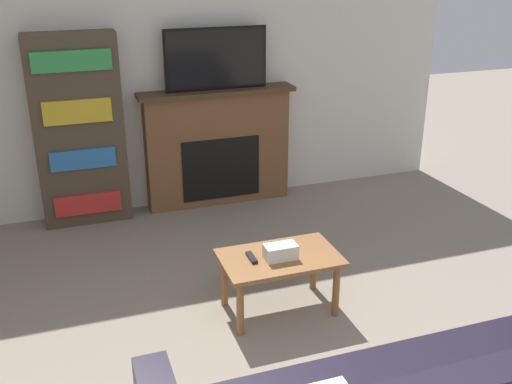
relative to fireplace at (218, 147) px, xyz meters
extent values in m
cube|color=silver|center=(-0.34, 0.14, 0.78)|extent=(5.50, 0.06, 2.70)
cube|color=brown|center=(0.00, 0.00, -0.02)|extent=(1.39, 0.22, 1.10)
cube|color=black|center=(0.00, -0.11, -0.19)|extent=(0.76, 0.01, 0.60)
cube|color=#4C331E|center=(0.00, -0.02, 0.54)|extent=(1.49, 0.28, 0.04)
cube|color=black|center=(0.00, -0.02, 0.85)|extent=(0.96, 0.03, 0.57)
cube|color=black|center=(0.00, -0.03, 0.85)|extent=(0.92, 0.01, 0.53)
cube|color=brown|center=(-0.13, -2.01, -0.16)|extent=(0.81, 0.49, 0.03)
cylinder|color=brown|center=(-0.47, -2.20, -0.37)|extent=(0.05, 0.05, 0.40)
cylinder|color=brown|center=(0.22, -2.20, -0.37)|extent=(0.05, 0.05, 0.40)
cylinder|color=brown|center=(-0.47, -1.82, -0.37)|extent=(0.05, 0.05, 0.40)
cylinder|color=brown|center=(0.22, -1.82, -0.37)|extent=(0.05, 0.05, 0.40)
cube|color=white|center=(-0.13, -2.04, -0.09)|extent=(0.22, 0.12, 0.10)
cube|color=black|center=(-0.32, -1.98, -0.13)|extent=(0.04, 0.15, 0.02)
cube|color=#4C3D2D|center=(-1.27, -0.02, 0.28)|extent=(0.77, 0.26, 1.71)
cube|color=red|center=(-1.27, -0.16, -0.36)|extent=(0.58, 0.03, 0.19)
cube|color=#2D70B7|center=(-1.27, -0.16, 0.07)|extent=(0.56, 0.03, 0.18)
cube|color=gold|center=(-1.27, -0.16, 0.50)|extent=(0.57, 0.03, 0.20)
cube|color=green|center=(-1.27, -0.16, 0.93)|extent=(0.65, 0.03, 0.17)
camera|label=1|loc=(-1.44, -5.35, 1.81)|focal=42.00mm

